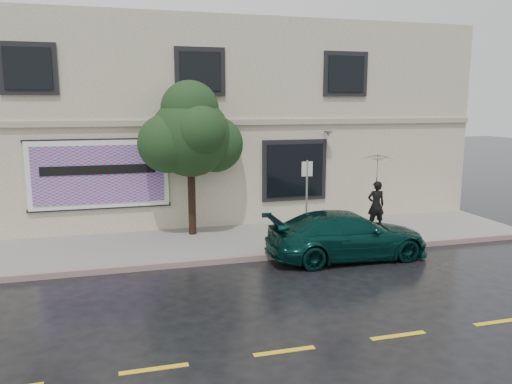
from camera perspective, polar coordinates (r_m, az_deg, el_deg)
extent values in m
plane|color=black|center=(12.08, -2.14, -10.27)|extent=(90.00, 90.00, 0.00)
cube|color=gray|center=(15.09, -5.00, -5.84)|extent=(20.00, 3.50, 0.15)
cube|color=gray|center=(13.44, -3.63, -7.82)|extent=(20.00, 0.18, 0.16)
cube|color=gold|center=(9.00, 3.27, -17.70)|extent=(19.00, 0.12, 0.01)
cube|color=beige|center=(20.21, -8.15, 7.97)|extent=(20.00, 8.00, 7.00)
cube|color=#9E9984|center=(16.21, -6.30, 7.88)|extent=(20.00, 0.12, 0.18)
cube|color=black|center=(17.15, 4.42, 2.50)|extent=(2.30, 0.10, 2.10)
cube|color=black|center=(17.10, 4.49, 2.47)|extent=(2.00, 0.05, 1.80)
cube|color=black|center=(16.15, -24.64, 12.73)|extent=(1.30, 0.05, 1.20)
cube|color=black|center=(16.17, -6.38, 13.55)|extent=(1.30, 0.05, 1.20)
cube|color=black|center=(17.68, 10.28, 13.15)|extent=(1.30, 0.05, 1.20)
cube|color=white|center=(16.12, -17.48, 1.93)|extent=(4.20, 0.06, 2.10)
cube|color=#C52B57|center=(16.08, -17.49, 1.91)|extent=(3.90, 0.04, 1.80)
cube|color=black|center=(16.32, -17.29, -1.70)|extent=(4.30, 0.10, 0.10)
cube|color=black|center=(16.04, -17.68, 5.66)|extent=(4.30, 0.10, 0.10)
cube|color=black|center=(16.03, -17.52, 2.43)|extent=(3.40, 0.02, 0.28)
imported|color=#08302B|center=(13.92, 10.37, -4.88)|extent=(4.47, 2.01, 1.30)
imported|color=black|center=(16.73, 13.55, -1.45)|extent=(0.62, 0.45, 1.58)
imported|color=black|center=(16.55, 13.72, 2.55)|extent=(1.20, 1.20, 0.77)
cylinder|color=black|center=(15.66, -7.34, -0.95)|extent=(0.23, 0.23, 2.16)
sphere|color=black|center=(15.41, -7.51, 6.30)|extent=(2.45, 2.45, 2.45)
cylinder|color=#9CA0A4|center=(13.96, 5.79, -1.51)|extent=(0.05, 0.05, 2.52)
cube|color=silver|center=(13.80, 5.86, 2.64)|extent=(0.31, 0.03, 0.41)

